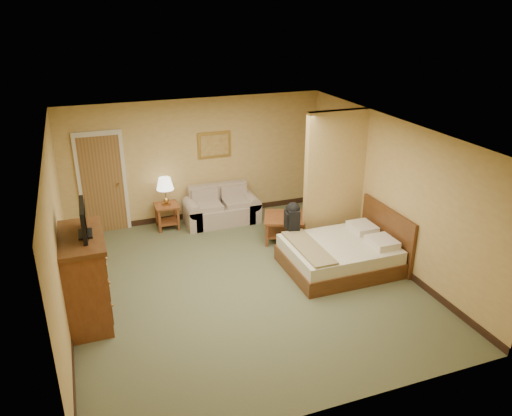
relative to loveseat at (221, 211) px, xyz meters
name	(u,v)px	position (x,y,z in m)	size (l,w,h in m)	color
floor	(243,283)	(-0.39, -2.57, -0.26)	(6.00, 6.00, 0.00)	#535738
ceiling	(241,132)	(-0.39, -2.57, 2.34)	(6.00, 6.00, 0.00)	white
back_wall	(197,160)	(-0.39, 0.43, 1.04)	(5.50, 0.02, 2.60)	tan
left_wall	(58,238)	(-3.14, -2.57, 1.04)	(0.02, 6.00, 2.60)	tan
right_wall	(390,191)	(2.36, -2.57, 1.04)	(0.02, 6.00, 2.60)	tan
partition	(334,179)	(1.76, -1.64, 1.04)	(1.20, 0.15, 2.60)	tan
door	(103,183)	(-2.34, 0.40, 0.78)	(0.94, 0.16, 2.10)	beige
baseboard	(199,214)	(-0.39, 0.42, -0.20)	(5.50, 0.02, 0.12)	black
loveseat	(221,211)	(0.00, 0.00, 0.00)	(1.56, 0.73, 0.79)	gray
side_table	(167,213)	(-1.15, 0.08, 0.09)	(0.48, 0.48, 0.53)	brown
table_lamp	(165,184)	(-1.15, 0.08, 0.71)	(0.35, 0.35, 0.58)	#A6773D
coffee_table	(284,223)	(0.92, -1.25, 0.09)	(1.00, 1.00, 0.49)	brown
wall_picture	(214,145)	(0.00, 0.41, 1.34)	(0.72, 0.04, 0.56)	#B78E3F
dresser	(84,278)	(-2.86, -2.74, 0.44)	(0.68, 1.29, 1.37)	brown
tv	(83,221)	(-2.76, -2.74, 1.33)	(0.19, 0.75, 0.46)	black
bed	(342,254)	(1.44, -2.67, 0.02)	(1.92, 1.57, 1.02)	#4B2711
backpack	(293,216)	(0.82, -1.88, 0.53)	(0.27, 0.35, 0.54)	black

